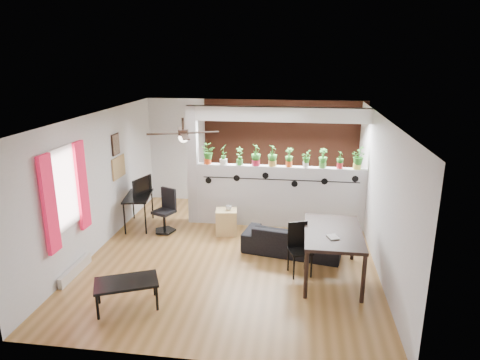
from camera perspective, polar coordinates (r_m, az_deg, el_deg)
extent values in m
cube|color=brown|center=(8.27, -0.97, -10.01)|extent=(6.30, 7.10, 0.10)
cube|color=#B7B7BA|center=(10.66, 1.50, 3.74)|extent=(6.30, 0.04, 2.90)
cube|color=#B7B7BA|center=(5.02, -6.45, -11.27)|extent=(6.30, 0.04, 2.90)
cube|color=#B7B7BA|center=(8.56, -18.62, -0.28)|extent=(0.04, 7.10, 2.90)
cube|color=#B7B7BA|center=(7.82, 18.33, -1.79)|extent=(0.04, 7.10, 2.90)
cube|color=white|center=(7.48, -1.07, 8.87)|extent=(6.30, 7.10, 0.10)
cube|color=#BCBCC1|center=(9.31, 5.31, -2.20)|extent=(3.60, 0.18, 1.35)
cube|color=silver|center=(8.91, 5.61, 8.70)|extent=(3.60, 0.18, 0.30)
cube|color=#BCBCC1|center=(9.40, -6.30, 1.93)|extent=(0.22, 0.20, 2.60)
cube|color=#AC4F31|center=(10.56, 5.80, 3.54)|extent=(3.90, 0.05, 2.60)
cube|color=black|center=(9.10, 5.35, 0.03)|extent=(3.31, 0.01, 0.02)
cylinder|color=black|center=(9.31, -4.23, -0.07)|extent=(0.14, 0.01, 0.14)
cylinder|color=black|center=(9.18, -0.45, 0.26)|extent=(0.14, 0.01, 0.14)
cylinder|color=black|center=(9.09, 3.41, 0.59)|extent=(0.14, 0.01, 0.14)
cylinder|color=black|center=(9.11, 7.29, -0.52)|extent=(0.14, 0.01, 0.14)
cylinder|color=black|center=(9.11, 11.20, -0.19)|extent=(0.14, 0.01, 0.14)
cylinder|color=black|center=(9.14, 15.11, 0.14)|extent=(0.14, 0.01, 0.14)
cube|color=white|center=(7.47, -22.55, -1.04)|extent=(0.02, 0.95, 1.25)
cube|color=silver|center=(7.46, -22.45, -1.05)|extent=(0.04, 1.05, 1.35)
cube|color=red|center=(7.07, -24.07, -3.03)|extent=(0.06, 0.30, 1.55)
cube|color=red|center=(7.88, -20.34, -0.69)|extent=(0.06, 0.30, 1.55)
cube|color=beige|center=(7.98, -21.11, -11.13)|extent=(0.08, 1.00, 0.18)
cube|color=#9B7A4B|center=(9.36, -15.87, 1.65)|extent=(0.03, 0.60, 0.45)
cube|color=#8C7259|center=(9.20, -16.23, 4.58)|extent=(0.03, 0.30, 0.40)
cube|color=black|center=(9.20, -16.26, 4.58)|extent=(0.02, 0.34, 0.44)
cylinder|color=black|center=(7.38, -7.63, 7.45)|extent=(0.04, 0.04, 0.20)
cylinder|color=black|center=(7.40, -7.59, 6.31)|extent=(0.18, 0.18, 0.10)
sphere|color=white|center=(7.42, -7.56, 5.62)|extent=(0.17, 0.17, 0.17)
cube|color=black|center=(7.44, -4.96, 6.36)|extent=(0.55, 0.29, 0.01)
cube|color=black|center=(7.74, -7.80, 6.65)|extent=(0.29, 0.55, 0.01)
cube|color=black|center=(7.38, -10.23, 6.09)|extent=(0.55, 0.29, 0.01)
cube|color=black|center=(7.07, -7.35, 5.76)|extent=(0.29, 0.55, 0.01)
cylinder|color=#D44619|center=(9.30, -4.34, 2.53)|extent=(0.16, 0.16, 0.12)
imported|color=#1C5E1A|center=(9.25, -4.37, 3.79)|extent=(0.27, 0.23, 0.34)
cylinder|color=white|center=(9.23, -2.21, 2.46)|extent=(0.16, 0.16, 0.12)
imported|color=#1C5E1A|center=(9.18, -2.22, 3.74)|extent=(0.18, 0.23, 0.34)
cylinder|color=green|center=(9.18, -0.05, 2.39)|extent=(0.14, 0.14, 0.12)
imported|color=#1C5E1A|center=(9.14, -0.05, 3.53)|extent=(0.23, 0.20, 0.30)
cylinder|color=#C31F3E|center=(9.14, 2.13, 2.32)|extent=(0.17, 0.17, 0.12)
imported|color=#1C5E1A|center=(9.09, 2.15, 3.67)|extent=(0.27, 0.30, 0.36)
cylinder|color=gold|center=(9.11, 4.33, 2.24)|extent=(0.17, 0.17, 0.12)
imported|color=#1C5E1A|center=(9.06, 4.36, 3.58)|extent=(0.27, 0.29, 0.36)
cylinder|color=#EB551B|center=(9.10, 6.54, 2.15)|extent=(0.14, 0.14, 0.12)
imported|color=#1C5E1A|center=(9.05, 6.58, 3.32)|extent=(0.24, 0.22, 0.30)
cylinder|color=silver|center=(9.10, 8.75, 2.07)|extent=(0.12, 0.12, 0.12)
imported|color=#1C5E1A|center=(9.06, 8.80, 3.10)|extent=(0.15, 0.18, 0.26)
cylinder|color=#4A9937|center=(9.11, 10.96, 1.98)|extent=(0.14, 0.14, 0.12)
imported|color=#1C5E1A|center=(9.07, 11.03, 3.17)|extent=(0.22, 0.18, 0.31)
cylinder|color=red|center=(9.14, 13.16, 1.89)|extent=(0.12, 0.12, 0.12)
imported|color=#1C5E1A|center=(9.10, 13.23, 2.95)|extent=(0.18, 0.20, 0.27)
cylinder|color=#E1D84F|center=(9.18, 15.34, 1.80)|extent=(0.17, 0.17, 0.12)
imported|color=#1C5E1A|center=(9.13, 15.44, 3.11)|extent=(0.21, 0.26, 0.35)
imported|color=black|center=(8.23, 6.99, -7.94)|extent=(1.85, 1.00, 0.51)
cube|color=tan|center=(8.99, -1.82, -5.59)|extent=(0.48, 0.44, 0.53)
imported|color=gray|center=(8.87, -1.52, -3.73)|extent=(0.15, 0.15, 0.10)
cube|color=black|center=(9.50, -13.45, -2.10)|extent=(0.68, 1.05, 0.04)
cylinder|color=black|center=(9.25, -15.15, -5.07)|extent=(0.03, 0.03, 0.67)
cylinder|color=black|center=(9.16, -12.50, -5.09)|extent=(0.03, 0.03, 0.67)
cylinder|color=black|center=(10.07, -14.05, -3.21)|extent=(0.03, 0.03, 0.67)
cylinder|color=black|center=(9.99, -11.62, -3.21)|extent=(0.03, 0.03, 0.67)
imported|color=black|center=(9.60, -13.18, -1.15)|extent=(0.36, 0.16, 0.20)
cylinder|color=black|center=(9.28, -9.99, -6.66)|extent=(0.48, 0.48, 0.04)
cylinder|color=black|center=(9.20, -10.05, -5.49)|extent=(0.06, 0.06, 0.40)
cube|color=black|center=(9.12, -10.12, -4.21)|extent=(0.51, 0.51, 0.06)
cube|color=black|center=(9.16, -9.48, -2.38)|extent=(0.36, 0.20, 0.44)
cube|color=black|center=(7.25, 12.33, -6.86)|extent=(0.95, 1.54, 0.05)
cylinder|color=black|center=(6.76, 8.79, -12.42)|extent=(0.07, 0.07, 0.78)
cylinder|color=black|center=(6.83, 16.13, -12.59)|extent=(0.07, 0.07, 0.78)
cylinder|color=black|center=(8.06, 8.80, -7.48)|extent=(0.07, 0.07, 0.78)
cylinder|color=black|center=(8.12, 14.87, -7.68)|extent=(0.07, 0.07, 0.78)
imported|color=gray|center=(6.95, 11.69, -7.52)|extent=(0.22, 0.25, 0.02)
cube|color=black|center=(7.40, 8.01, -9.37)|extent=(0.47, 0.47, 0.03)
cube|color=black|center=(7.44, 7.67, -7.18)|extent=(0.33, 0.14, 0.46)
cube|color=black|center=(7.32, 7.20, -11.52)|extent=(0.03, 0.03, 0.43)
cube|color=black|center=(7.42, 9.49, -11.23)|extent=(0.03, 0.03, 0.43)
cube|color=black|center=(7.48, 6.50, -8.94)|extent=(0.03, 0.03, 0.88)
cube|color=black|center=(7.57, 8.73, -8.69)|extent=(0.03, 0.03, 0.88)
cube|color=black|center=(6.68, -14.93, -13.05)|extent=(1.04, 0.83, 0.04)
cylinder|color=black|center=(6.61, -18.47, -15.80)|extent=(0.04, 0.04, 0.38)
cylinder|color=black|center=(6.61, -11.01, -15.24)|extent=(0.04, 0.04, 0.38)
cylinder|color=black|center=(6.98, -18.36, -13.98)|extent=(0.04, 0.04, 0.38)
cylinder|color=black|center=(6.97, -11.35, -13.45)|extent=(0.04, 0.04, 0.38)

